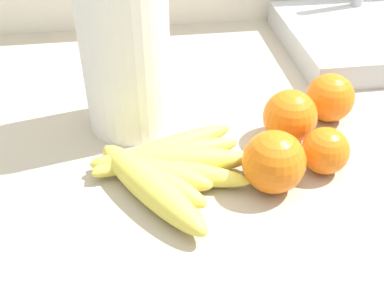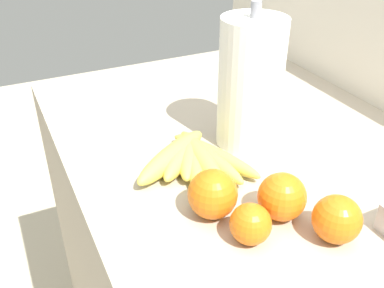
{
  "view_description": "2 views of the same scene",
  "coord_description": "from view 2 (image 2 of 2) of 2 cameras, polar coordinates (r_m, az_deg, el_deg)",
  "views": [
    {
      "loc": [
        -0.21,
        -0.62,
        1.33
      ],
      "look_at": [
        -0.14,
        -0.12,
        0.95
      ],
      "focal_mm": 43.59,
      "sensor_mm": 36.0,
      "label": 1
    },
    {
      "loc": [
        0.46,
        -0.45,
        1.39
      ],
      "look_at": [
        -0.13,
        -0.17,
        0.99
      ],
      "focal_mm": 41.09,
      "sensor_mm": 36.0,
      "label": 2
    }
  ],
  "objects": [
    {
      "name": "orange_far_right",
      "position": [
        0.72,
        2.69,
        -6.51
      ],
      "size": [
        0.08,
        0.08,
        0.08
      ],
      "primitive_type": "sphere",
      "color": "orange",
      "rests_on": "counter"
    },
    {
      "name": "orange_back_left",
      "position": [
        0.71,
        18.28,
        -9.24
      ],
      "size": [
        0.08,
        0.08,
        0.08
      ],
      "primitive_type": "sphere",
      "color": "orange",
      "rests_on": "counter"
    },
    {
      "name": "orange_right",
      "position": [
        0.69,
        7.6,
        -10.25
      ],
      "size": [
        0.07,
        0.07,
        0.07
      ],
      "primitive_type": "sphere",
      "color": "orange",
      "rests_on": "counter"
    },
    {
      "name": "banana_bunch",
      "position": [
        0.85,
        0.11,
        -1.75
      ],
      "size": [
        0.22,
        0.24,
        0.04
      ],
      "color": "#DECE4C",
      "rests_on": "counter"
    },
    {
      "name": "paper_towel_roll",
      "position": [
        0.89,
        7.59,
        7.74
      ],
      "size": [
        0.13,
        0.13,
        0.29
      ],
      "color": "white",
      "rests_on": "counter"
    },
    {
      "name": "orange_front",
      "position": [
        0.73,
        11.6,
        -6.72
      ],
      "size": [
        0.08,
        0.08,
        0.08
      ],
      "primitive_type": "sphere",
      "color": "orange",
      "rests_on": "counter"
    }
  ]
}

